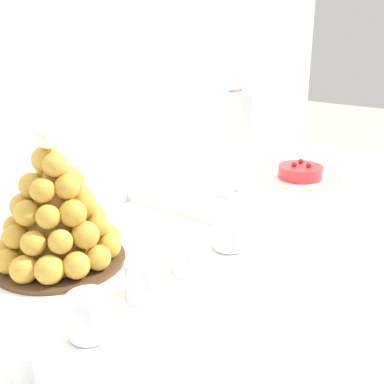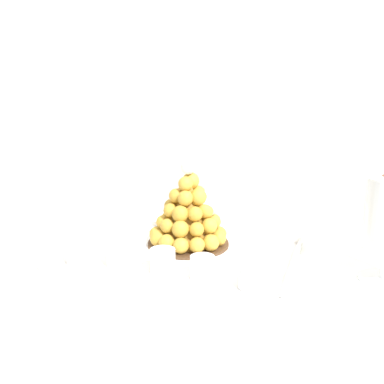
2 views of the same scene
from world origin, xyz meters
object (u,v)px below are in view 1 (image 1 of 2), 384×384
object	(u,v)px
serving_tray	(90,275)
fruit_tart_plate	(300,175)
dessert_cup_left	(33,363)
dessert_cup_right	(229,237)
wine_glass	(69,191)
macaron_goblet	(240,131)
dessert_cup_centre	(145,281)
dessert_cup_mid_right	(188,257)
croquembouche	(55,215)
dessert_cup_mid_left	(89,317)

from	to	relation	value
serving_tray	fruit_tart_plate	size ratio (longest dim) A/B	2.77
dessert_cup_left	dessert_cup_right	distance (m)	0.43
dessert_cup_left	wine_glass	xyz separation A→B (m)	(0.26, 0.23, 0.09)
macaron_goblet	wine_glass	bearing A→B (deg)	171.22
serving_tray	macaron_goblet	bearing A→B (deg)	2.64
dessert_cup_left	dessert_cup_centre	world-z (taller)	dessert_cup_centre
dessert_cup_right	macaron_goblet	bearing A→B (deg)	28.60
dessert_cup_mid_right	fruit_tart_plate	world-z (taller)	dessert_cup_mid_right
croquembouche	macaron_goblet	xyz separation A→B (m)	(0.50, -0.05, 0.06)
dessert_cup_left	wine_glass	world-z (taller)	wine_glass
serving_tray	croquembouche	xyz separation A→B (m)	(-0.00, 0.07, 0.09)
serving_tray	wine_glass	size ratio (longest dim) A/B	3.69
serving_tray	croquembouche	size ratio (longest dim) A/B	2.48
dessert_cup_mid_left	wine_glass	world-z (taller)	wine_glass
dessert_cup_centre	dessert_cup_mid_right	world-z (taller)	dessert_cup_centre
croquembouche	fruit_tart_plate	bearing A→B (deg)	-10.78
dessert_cup_left	macaron_goblet	distance (m)	0.73
dessert_cup_right	wine_glass	bearing A→B (deg)	127.95
serving_tray	dessert_cup_right	size ratio (longest dim) A/B	9.89
serving_tray	dessert_cup_right	world-z (taller)	dessert_cup_right
dessert_cup_mid_left	fruit_tart_plate	distance (m)	0.79
dessert_cup_left	fruit_tart_plate	size ratio (longest dim) A/B	0.29
serving_tray	wine_glass	xyz separation A→B (m)	(0.05, 0.09, 0.11)
dessert_cup_right	wine_glass	size ratio (longest dim) A/B	0.37
dessert_cup_mid_right	wine_glass	world-z (taller)	wine_glass
wine_glass	dessert_cup_mid_right	bearing A→B (deg)	-75.09
croquembouche	wine_glass	world-z (taller)	croquembouche
dessert_cup_left	wine_glass	bearing A→B (deg)	41.94
dessert_cup_left	wine_glass	size ratio (longest dim) A/B	0.39
dessert_cup_centre	serving_tray	bearing A→B (deg)	91.70
serving_tray	dessert_cup_left	size ratio (longest dim) A/B	9.40
croquembouche	fruit_tart_plate	size ratio (longest dim) A/B	1.12
dessert_cup_mid_left	dessert_cup_centre	xyz separation A→B (m)	(0.11, 0.00, -0.00)
dessert_cup_left	dessert_cup_mid_left	xyz separation A→B (m)	(0.10, 0.02, 0.00)
dessert_cup_centre	wine_glass	distance (m)	0.23
dessert_cup_mid_left	macaron_goblet	world-z (taller)	macaron_goblet
fruit_tart_plate	macaron_goblet	bearing A→B (deg)	156.69
croquembouche	dessert_cup_centre	size ratio (longest dim) A/B	3.92
dessert_cup_centre	dessert_cup_mid_right	distance (m)	0.10
serving_tray	dessert_cup_centre	distance (m)	0.12
dessert_cup_mid_right	fruit_tart_plate	xyz separation A→B (m)	(0.57, 0.07, -0.02)
dessert_cup_right	croquembouche	bearing A→B (deg)	137.15
dessert_cup_mid_right	dessert_cup_right	xyz separation A→B (m)	(0.12, -0.01, -0.00)
dessert_cup_centre	dessert_cup_mid_left	bearing A→B (deg)	-178.20
croquembouche	dessert_cup_centre	bearing A→B (deg)	-88.85
croquembouche	dessert_cup_right	world-z (taller)	croquembouche
dessert_cup_left	fruit_tart_plate	xyz separation A→B (m)	(0.89, 0.08, -0.02)
dessert_cup_left	dessert_cup_right	bearing A→B (deg)	1.17
macaron_goblet	dessert_cup_right	bearing A→B (deg)	-151.40
dessert_cup_mid_left	dessert_cup_mid_right	xyz separation A→B (m)	(0.21, -0.00, -0.00)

